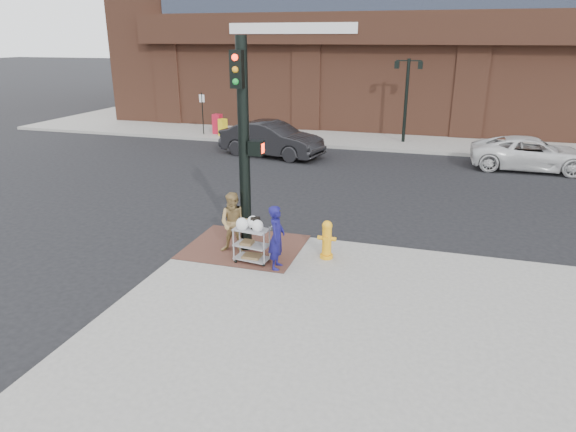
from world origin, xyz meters
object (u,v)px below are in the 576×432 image
(woman_blue, at_px, (277,238))
(fire_hydrant, at_px, (327,239))
(lamp_post, at_px, (407,91))
(utility_cart, at_px, (252,242))
(pedestrian_tan, at_px, (234,223))
(minivan_white, at_px, (532,154))
(sedan_dark, at_px, (271,139))
(traffic_signal_pole, at_px, (244,142))

(woman_blue, xyz_separation_m, fire_hydrant, (0.95, 0.88, -0.26))
(lamp_post, height_order, utility_cart, lamp_post)
(pedestrian_tan, xyz_separation_m, minivan_white, (8.10, 11.70, -0.24))
(pedestrian_tan, bearing_deg, minivan_white, 48.91)
(pedestrian_tan, height_order, sedan_dark, pedestrian_tan)
(traffic_signal_pole, relative_size, fire_hydrant, 5.35)
(pedestrian_tan, distance_m, minivan_white, 14.24)
(woman_blue, height_order, sedan_dark, woman_blue)
(traffic_signal_pole, distance_m, minivan_white, 14.08)
(lamp_post, bearing_deg, sedan_dark, -140.94)
(traffic_signal_pole, bearing_deg, minivan_white, 55.52)
(sedan_dark, distance_m, fire_hydrant, 11.82)
(fire_hydrant, bearing_deg, woman_blue, -137.36)
(sedan_dark, distance_m, utility_cart, 11.93)
(traffic_signal_pole, relative_size, minivan_white, 1.06)
(minivan_white, xyz_separation_m, utility_cart, (-7.50, -12.13, -0.01))
(traffic_signal_pole, bearing_deg, sedan_dark, 105.50)
(minivan_white, xyz_separation_m, fire_hydrant, (-5.89, -11.40, -0.03))
(fire_hydrant, bearing_deg, utility_cart, -155.79)
(woman_blue, xyz_separation_m, sedan_dark, (-4.03, 11.60, -0.11))
(utility_cart, height_order, fire_hydrant, utility_cart)
(minivan_white, height_order, fire_hydrant, minivan_white)
(woman_blue, distance_m, fire_hydrant, 1.32)
(woman_blue, bearing_deg, traffic_signal_pole, 46.77)
(lamp_post, xyz_separation_m, sedan_dark, (-5.47, -4.44, -1.84))
(minivan_white, distance_m, fire_hydrant, 12.84)
(fire_hydrant, bearing_deg, traffic_signal_pole, -178.12)
(lamp_post, relative_size, traffic_signal_pole, 0.80)
(lamp_post, distance_m, pedestrian_tan, 15.79)
(minivan_white, bearing_deg, utility_cart, 148.35)
(woman_blue, height_order, pedestrian_tan, pedestrian_tan)
(fire_hydrant, bearing_deg, sedan_dark, 114.89)
(minivan_white, distance_m, utility_cart, 14.26)
(fire_hydrant, bearing_deg, minivan_white, 62.67)
(woman_blue, distance_m, utility_cart, 0.72)
(traffic_signal_pole, bearing_deg, pedestrian_tan, -133.54)
(sedan_dark, xyz_separation_m, utility_cart, (3.36, -11.45, -0.13))
(minivan_white, bearing_deg, woman_blue, 150.96)
(woman_blue, relative_size, sedan_dark, 0.31)
(traffic_signal_pole, relative_size, woman_blue, 3.38)
(sedan_dark, bearing_deg, woman_blue, -148.63)
(woman_blue, relative_size, minivan_white, 0.31)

